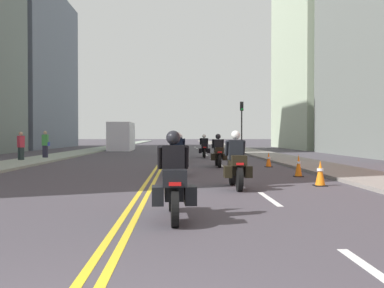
# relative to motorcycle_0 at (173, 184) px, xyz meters

# --- Properties ---
(ground_plane) EXTENTS (264.00, 264.00, 0.00)m
(ground_plane) POSITION_rel_motorcycle_0_xyz_m (-0.82, 42.61, -0.65)
(ground_plane) COLOR #423D45
(sidewalk_left) EXTENTS (2.69, 144.00, 0.12)m
(sidewalk_left) POSITION_rel_motorcycle_0_xyz_m (-8.34, 42.61, -0.59)
(sidewalk_left) COLOR gray
(sidewalk_left) RESTS_ON ground
(sidewalk_right) EXTENTS (2.69, 144.00, 0.12)m
(sidewalk_right) POSITION_rel_motorcycle_0_xyz_m (6.70, 42.61, -0.59)
(sidewalk_right) COLOR gray
(sidewalk_right) RESTS_ON ground
(centreline_yellow_inner) EXTENTS (0.12, 132.00, 0.01)m
(centreline_yellow_inner) POSITION_rel_motorcycle_0_xyz_m (-0.94, 42.61, -0.65)
(centreline_yellow_inner) COLOR yellow
(centreline_yellow_inner) RESTS_ON ground
(centreline_yellow_outer) EXTENTS (0.12, 132.00, 0.01)m
(centreline_yellow_outer) POSITION_rel_motorcycle_0_xyz_m (-0.70, 42.61, -0.65)
(centreline_yellow_outer) COLOR yellow
(centreline_yellow_outer) RESTS_ON ground
(lane_dashes_white) EXTENTS (0.14, 56.40, 0.01)m
(lane_dashes_white) POSITION_rel_motorcycle_0_xyz_m (2.27, 23.61, -0.65)
(lane_dashes_white) COLOR silver
(lane_dashes_white) RESTS_ON ground
(building_left_2) EXTENTS (7.23, 20.06, 18.86)m
(building_left_2) POSITION_rel_motorcycle_0_xyz_m (-17.76, 46.66, 8.78)
(building_left_2) COLOR slate
(building_left_2) RESTS_ON ground
(building_right_2) EXTENTS (8.94, 16.88, 21.40)m
(building_right_2) POSITION_rel_motorcycle_0_xyz_m (16.98, 43.52, 10.05)
(building_right_2) COLOR #ACBC9D
(building_right_2) RESTS_ON ground
(motorcycle_0) EXTENTS (0.78, 2.22, 1.61)m
(motorcycle_0) POSITION_rel_motorcycle_0_xyz_m (0.00, 0.00, 0.00)
(motorcycle_0) COLOR black
(motorcycle_0) RESTS_ON ground
(motorcycle_1) EXTENTS (0.76, 2.23, 1.66)m
(motorcycle_1) POSITION_rel_motorcycle_0_xyz_m (1.74, 4.67, 0.01)
(motorcycle_1) COLOR black
(motorcycle_1) RESTS_ON ground
(motorcycle_2) EXTENTS (0.78, 2.25, 1.65)m
(motorcycle_2) POSITION_rel_motorcycle_0_xyz_m (0.06, 9.12, 0.01)
(motorcycle_2) COLOR black
(motorcycle_2) RESTS_ON ground
(motorcycle_3) EXTENTS (0.76, 2.15, 1.60)m
(motorcycle_3) POSITION_rel_motorcycle_0_xyz_m (2.01, 13.52, -0.00)
(motorcycle_3) COLOR black
(motorcycle_3) RESTS_ON ground
(motorcycle_4) EXTENTS (0.78, 2.25, 1.60)m
(motorcycle_4) POSITION_rel_motorcycle_0_xyz_m (0.21, 18.13, 0.01)
(motorcycle_4) COLOR black
(motorcycle_4) RESTS_ON ground
(motorcycle_5) EXTENTS (0.76, 2.11, 1.60)m
(motorcycle_5) POSITION_rel_motorcycle_0_xyz_m (1.85, 22.47, 0.01)
(motorcycle_5) COLOR black
(motorcycle_5) RESTS_ON ground
(motorcycle_6) EXTENTS (0.77, 2.26, 1.68)m
(motorcycle_6) POSITION_rel_motorcycle_0_xyz_m (0.12, 26.51, 0.03)
(motorcycle_6) COLOR black
(motorcycle_6) RESTS_ON ground
(traffic_cone_0) EXTENTS (0.33, 0.33, 0.83)m
(traffic_cone_0) POSITION_rel_motorcycle_0_xyz_m (4.50, 8.29, -0.24)
(traffic_cone_0) COLOR black
(traffic_cone_0) RESTS_ON ground
(traffic_cone_1) EXTENTS (0.37, 0.37, 0.78)m
(traffic_cone_1) POSITION_rel_motorcycle_0_xyz_m (4.35, 5.27, -0.26)
(traffic_cone_1) COLOR black
(traffic_cone_1) RESTS_ON ground
(traffic_cone_2) EXTENTS (0.34, 0.34, 0.70)m
(traffic_cone_2) POSITION_rel_motorcycle_0_xyz_m (4.43, 13.38, -0.30)
(traffic_cone_2) COLOR black
(traffic_cone_2) RESTS_ON ground
(traffic_light_far) EXTENTS (0.28, 0.38, 4.52)m
(traffic_light_far) POSITION_rel_motorcycle_0_xyz_m (5.76, 32.02, 2.47)
(traffic_light_far) COLOR black
(traffic_light_far) RESTS_ON ground
(pedestrian_0) EXTENTS (0.50, 0.27, 1.80)m
(pedestrian_0) POSITION_rel_motorcycle_0_xyz_m (-8.31, 20.62, 0.28)
(pedestrian_0) COLOR #26253A
(pedestrian_0) RESTS_ON ground
(pedestrian_1) EXTENTS (0.37, 0.42, 1.73)m
(pedestrian_1) POSITION_rel_motorcycle_0_xyz_m (-8.86, 17.83, 0.24)
(pedestrian_1) COLOR #202D2E
(pedestrian_1) RESTS_ON ground
(parked_truck) EXTENTS (2.20, 6.50, 2.80)m
(parked_truck) POSITION_rel_motorcycle_0_xyz_m (-5.60, 37.69, 0.62)
(parked_truck) COLOR #B5BAD2
(parked_truck) RESTS_ON ground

